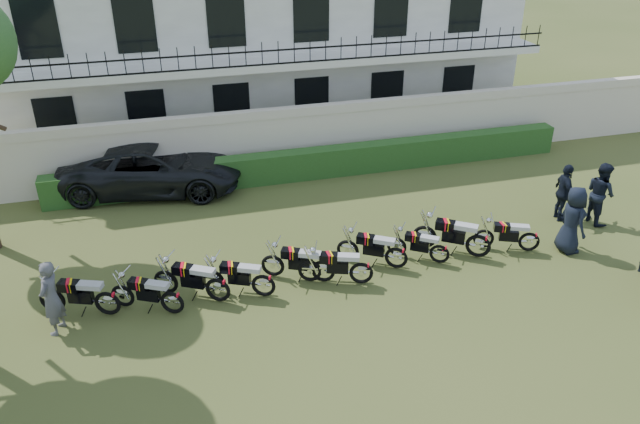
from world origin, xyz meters
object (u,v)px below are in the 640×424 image
(motorcycle_6, at_px, (397,253))
(inspector, at_px, (51,298))
(suv, at_px, (152,167))
(officer_4, at_px, (600,193))
(motorcycle_0, at_px, (107,298))
(motorcycle_3, at_px, (263,280))
(officer_5, at_px, (564,193))
(motorcycle_1, at_px, (172,297))
(officer_3, at_px, (572,220))
(motorcycle_9, at_px, (530,237))
(motorcycle_4, at_px, (323,266))
(motorcycle_5, at_px, (362,268))
(motorcycle_8, at_px, (479,241))
(motorcycle_7, at_px, (440,250))
(motorcycle_2, at_px, (218,284))

(motorcycle_6, height_order, inspector, inspector)
(suv, bearing_deg, officer_4, -103.49)
(motorcycle_0, relative_size, motorcycle_3, 1.07)
(motorcycle_0, distance_m, motorcycle_6, 7.26)
(motorcycle_6, distance_m, officer_5, 5.93)
(motorcycle_1, relative_size, officer_4, 0.89)
(motorcycle_1, distance_m, officer_3, 10.72)
(motorcycle_0, relative_size, motorcycle_6, 1.12)
(motorcycle_0, height_order, motorcycle_6, motorcycle_0)
(motorcycle_1, distance_m, motorcycle_6, 5.82)
(motorcycle_1, bearing_deg, motorcycle_9, -60.54)
(motorcycle_4, xyz_separation_m, motorcycle_5, (0.91, -0.34, -0.01))
(motorcycle_4, relative_size, motorcycle_5, 0.97)
(motorcycle_8, relative_size, suv, 0.31)
(motorcycle_0, relative_size, officer_3, 0.98)
(motorcycle_6, distance_m, motorcycle_7, 1.21)
(officer_5, bearing_deg, motorcycle_5, 116.44)
(motorcycle_5, xyz_separation_m, officer_4, (7.86, 1.27, 0.47))
(motorcycle_7, bearing_deg, motorcycle_4, 125.39)
(suv, bearing_deg, motorcycle_4, -138.72)
(suv, bearing_deg, motorcycle_2, -158.72)
(motorcycle_3, bearing_deg, motorcycle_2, 110.97)
(motorcycle_3, xyz_separation_m, motorcycle_6, (3.60, 0.31, 0.01))
(officer_4, bearing_deg, motorcycle_3, 95.77)
(officer_5, bearing_deg, motorcycle_1, 111.00)
(motorcycle_1, xyz_separation_m, motorcycle_7, (7.01, 0.35, -0.04))
(motorcycle_2, bearing_deg, suv, 40.23)
(motorcycle_3, height_order, motorcycle_6, motorcycle_6)
(motorcycle_3, height_order, officer_4, officer_4)
(motorcycle_0, bearing_deg, officer_3, -70.36)
(motorcycle_6, height_order, motorcycle_8, motorcycle_8)
(motorcycle_5, distance_m, suv, 8.55)
(motorcycle_7, bearing_deg, motorcycle_1, 127.90)
(motorcycle_9, bearing_deg, inspector, 114.63)
(motorcycle_9, height_order, officer_5, officer_5)
(motorcycle_2, relative_size, motorcycle_4, 1.01)
(motorcycle_8, bearing_deg, officer_3, -61.64)
(motorcycle_2, relative_size, motorcycle_6, 1.07)
(motorcycle_8, bearing_deg, motorcycle_4, 125.61)
(motorcycle_5, height_order, officer_3, officer_3)
(motorcycle_8, bearing_deg, inspector, 127.02)
(motorcycle_1, relative_size, motorcycle_8, 0.94)
(motorcycle_1, height_order, motorcycle_4, motorcycle_4)
(motorcycle_0, distance_m, motorcycle_5, 6.15)
(suv, relative_size, officer_3, 3.00)
(motorcycle_2, distance_m, officer_5, 10.60)
(motorcycle_4, xyz_separation_m, inspector, (-6.35, -0.28, 0.43))
(officer_3, relative_size, officer_5, 1.08)
(suv, bearing_deg, inspector, 171.87)
(motorcycle_5, height_order, motorcycle_9, motorcycle_5)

